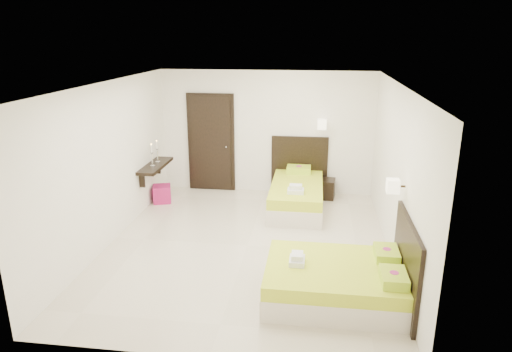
# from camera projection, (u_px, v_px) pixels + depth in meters

# --- Properties ---
(floor) EXTENTS (5.50, 5.50, 0.00)m
(floor) POSITION_uv_depth(u_px,v_px,m) (248.00, 245.00, 7.45)
(floor) COLOR beige
(floor) RESTS_ON ground
(bed_single) EXTENTS (1.20, 1.99, 1.64)m
(bed_single) POSITION_uv_depth(u_px,v_px,m) (297.00, 193.00, 9.01)
(bed_single) COLOR beige
(bed_single) RESTS_ON ground
(bed_double) EXTENTS (1.79, 1.52, 1.48)m
(bed_double) POSITION_uv_depth(u_px,v_px,m) (341.00, 280.00, 5.88)
(bed_double) COLOR beige
(bed_double) RESTS_ON ground
(nightstand) EXTENTS (0.49, 0.45, 0.40)m
(nightstand) POSITION_uv_depth(u_px,v_px,m) (324.00, 188.00, 9.57)
(nightstand) COLOR black
(nightstand) RESTS_ON ground
(ottoman) EXTENTS (0.44, 0.44, 0.35)m
(ottoman) POSITION_uv_depth(u_px,v_px,m) (162.00, 194.00, 9.33)
(ottoman) COLOR #A51656
(ottoman) RESTS_ON ground
(door) EXTENTS (1.02, 0.15, 2.14)m
(door) POSITION_uv_depth(u_px,v_px,m) (211.00, 143.00, 9.84)
(door) COLOR black
(door) RESTS_ON ground
(console_shelf) EXTENTS (0.35, 1.20, 0.78)m
(console_shelf) POSITION_uv_depth(u_px,v_px,m) (155.00, 166.00, 8.98)
(console_shelf) COLOR black
(console_shelf) RESTS_ON ground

